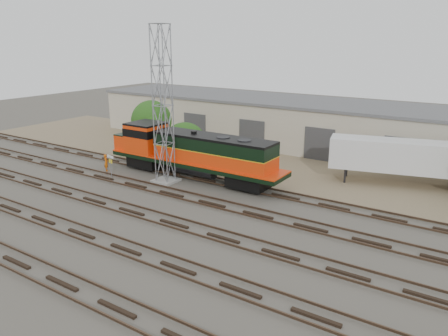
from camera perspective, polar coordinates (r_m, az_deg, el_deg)
The scene contains 11 objects.
ground at distance 32.25m, azimuth -3.12°, elevation -5.60°, with size 140.00×140.00×0.00m, color #47423A.
dirt_strip at distance 44.53m, azimuth 8.40°, elevation 0.56°, with size 80.00×16.00×0.02m, color #726047.
tracks at distance 30.06m, azimuth -6.54°, elevation -7.24°, with size 80.00×20.40×0.28m.
warehouse at distance 51.08m, azimuth 12.41°, elevation 5.47°, with size 58.40×10.40×5.30m.
locomotive at distance 39.11m, azimuth -4.27°, elevation 2.12°, with size 17.64×3.10×4.24m.
signal_tower at distance 37.41m, azimuth -7.98°, elevation 7.71°, with size 1.96×1.96×13.30m.
sign_post at distance 40.01m, azimuth -14.59°, elevation 0.71°, with size 0.92×0.19×2.27m.
worker at distance 42.98m, azimuth -15.13°, elevation 0.69°, with size 0.60×0.39×1.64m, color #CF5A0B.
semi_trailer at distance 40.08m, azimuth 23.19°, elevation 1.19°, with size 12.89×5.54×3.89m.
tree_west at distance 48.18m, azimuth -9.37°, elevation 5.94°, with size 4.63×4.41×5.77m.
tree_mid at distance 43.23m, azimuth -5.03°, elevation 2.76°, with size 4.76×4.53×4.53m.
Camera 1 is at (17.86, -23.94, 12.16)m, focal length 35.00 mm.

